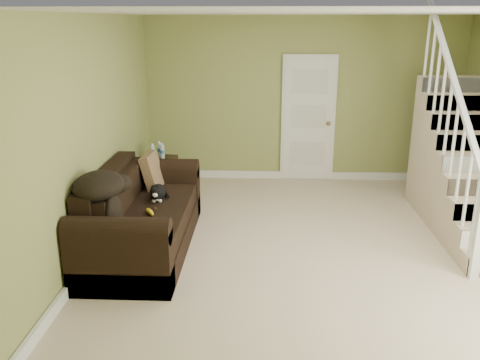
# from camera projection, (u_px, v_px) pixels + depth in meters

# --- Properties ---
(floor) EXTENTS (5.00, 5.50, 0.01)m
(floor) POSITION_uv_depth(u_px,v_px,m) (315.00, 249.00, 5.88)
(floor) COLOR tan
(floor) RESTS_ON ground
(ceiling) EXTENTS (5.00, 5.50, 0.01)m
(ceiling) POSITION_uv_depth(u_px,v_px,m) (327.00, 13.00, 5.09)
(ceiling) COLOR white
(ceiling) RESTS_ON wall_back
(wall_back) EXTENTS (5.00, 0.04, 2.60)m
(wall_back) POSITION_uv_depth(u_px,v_px,m) (302.00, 100.00, 8.10)
(wall_back) COLOR #8B934F
(wall_back) RESTS_ON floor
(wall_front) EXTENTS (5.00, 0.04, 2.60)m
(wall_front) POSITION_uv_depth(u_px,v_px,m) (372.00, 249.00, 2.86)
(wall_front) COLOR #8B934F
(wall_front) RESTS_ON floor
(wall_left) EXTENTS (0.04, 5.50, 2.60)m
(wall_left) POSITION_uv_depth(u_px,v_px,m) (93.00, 137.00, 5.59)
(wall_left) COLOR #8B934F
(wall_left) RESTS_ON floor
(baseboard_back) EXTENTS (5.00, 0.04, 0.12)m
(baseboard_back) POSITION_uv_depth(u_px,v_px,m) (300.00, 175.00, 8.45)
(baseboard_back) COLOR white
(baseboard_back) RESTS_ON floor
(baseboard_left) EXTENTS (0.04, 5.50, 0.12)m
(baseboard_left) POSITION_uv_depth(u_px,v_px,m) (104.00, 240.00, 5.97)
(baseboard_left) COLOR white
(baseboard_left) RESTS_ON floor
(door) EXTENTS (0.86, 0.12, 2.02)m
(door) POSITION_uv_depth(u_px,v_px,m) (308.00, 119.00, 8.14)
(door) COLOR white
(door) RESTS_ON floor
(staircase) EXTENTS (1.00, 2.51, 2.82)m
(staircase) POSITION_uv_depth(u_px,v_px,m) (466.00, 174.00, 6.51)
(staircase) COLOR tan
(staircase) RESTS_ON floor
(sofa) EXTENTS (1.01, 2.33, 0.92)m
(sofa) POSITION_uv_depth(u_px,v_px,m) (140.00, 219.00, 5.81)
(sofa) COLOR black
(sofa) RESTS_ON floor
(side_table) EXTENTS (0.53, 0.53, 0.78)m
(side_table) POSITION_uv_depth(u_px,v_px,m) (159.00, 175.00, 7.69)
(side_table) COLOR black
(side_table) RESTS_ON floor
(cat) EXTENTS (0.25, 0.50, 0.24)m
(cat) POSITION_uv_depth(u_px,v_px,m) (157.00, 193.00, 5.97)
(cat) COLOR black
(cat) RESTS_ON sofa
(banana) EXTENTS (0.15, 0.20, 0.06)m
(banana) POSITION_uv_depth(u_px,v_px,m) (150.00, 212.00, 5.55)
(banana) COLOR yellow
(banana) RESTS_ON sofa
(throw_pillow) EXTENTS (0.24, 0.47, 0.48)m
(throw_pillow) POSITION_uv_depth(u_px,v_px,m) (152.00, 171.00, 6.42)
(throw_pillow) COLOR #4F2F1F
(throw_pillow) RESTS_ON sofa
(throw_blanket) EXTENTS (0.59, 0.72, 0.27)m
(throw_blanket) POSITION_uv_depth(u_px,v_px,m) (98.00, 185.00, 5.07)
(throw_blanket) COLOR black
(throw_blanket) RESTS_ON sofa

